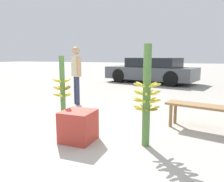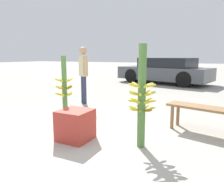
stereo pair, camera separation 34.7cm
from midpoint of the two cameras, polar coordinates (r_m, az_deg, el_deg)
ground_plane at (r=3.55m, az=-9.09°, el=-12.64°), size 80.00×80.00×0.00m
banana_stalk_left at (r=4.25m, az=-15.08°, el=0.22°), size 0.37×0.37×1.32m
banana_stalk_center at (r=3.13m, az=5.92°, el=-1.43°), size 0.41×0.41×1.48m
vendor_person at (r=6.01m, az=-10.98°, el=5.42°), size 0.47×0.42×1.55m
market_bench at (r=4.11m, az=19.80°, el=-4.50°), size 1.23×0.62×0.46m
parked_car at (r=10.93m, az=9.37°, el=5.32°), size 4.62×2.73×1.23m
produce_crate at (r=3.48m, az=-11.64°, el=-8.96°), size 0.48×0.48×0.48m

